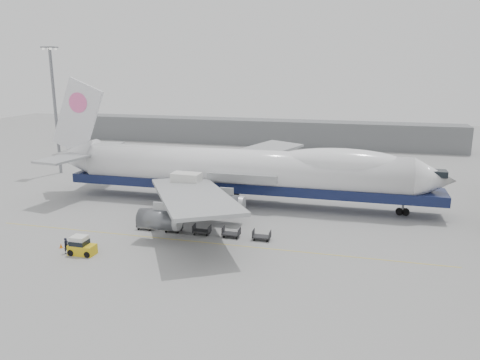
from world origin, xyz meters
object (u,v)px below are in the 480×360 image
(catering_truck, at_px, (187,190))
(baggage_tug, at_px, (81,246))
(ground_worker, at_px, (66,246))
(airliner, at_px, (245,170))

(catering_truck, relative_size, baggage_tug, 1.95)
(catering_truck, distance_m, ground_worker, 21.02)
(baggage_tug, relative_size, ground_worker, 1.59)
(airliner, distance_m, baggage_tug, 29.13)
(baggage_tug, bearing_deg, catering_truck, 72.60)
(airliner, xyz_separation_m, ground_worker, (-15.57, -25.48, -4.65))
(airliner, relative_size, baggage_tug, 21.61)
(catering_truck, bearing_deg, ground_worker, -109.92)
(airliner, height_order, catering_truck, airliner)
(ground_worker, bearing_deg, airliner, -21.06)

